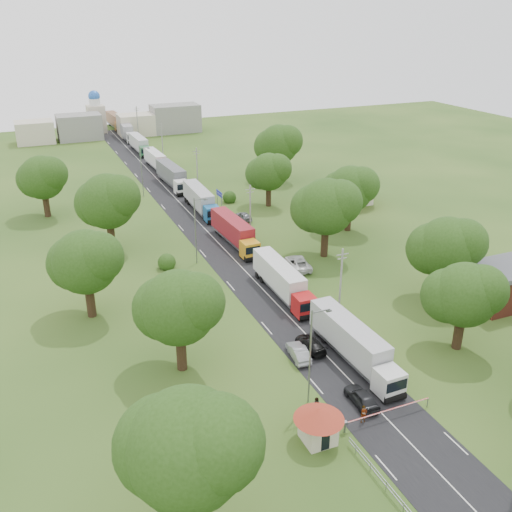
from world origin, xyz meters
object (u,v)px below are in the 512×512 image
info_sign (219,197)px  pedestrian_near (364,414)px  boom_barrier (375,415)px  car_lane_mid (298,352)px  truck_0 (354,343)px  car_lane_front (362,397)px  guard_booth (319,421)px

info_sign → pedestrian_near: (-7.47, -59.50, -2.12)m
boom_barrier → info_sign: bearing=83.8°
car_lane_mid → pedestrian_near: (0.73, -11.50, 0.16)m
car_lane_mid → pedestrian_near: size_ratio=2.48×
truck_0 → car_lane_front: bearing=-115.2°
guard_booth → truck_0: size_ratio=0.29×
truck_0 → car_lane_mid: bearing=151.7°
boom_barrier → guard_booth: guard_booth is taller
info_sign → car_lane_front: info_sign is taller
pedestrian_near → car_lane_front: bearing=63.1°
boom_barrier → car_lane_front: car_lane_front is taller
pedestrian_near → truck_0: bearing=65.8°
info_sign → car_lane_front: (-6.20, -57.20, -2.25)m
guard_booth → car_lane_mid: guard_booth is taller
info_sign → boom_barrier: bearing=-96.2°
info_sign → pedestrian_near: bearing=-97.2°
boom_barrier → car_lane_front: bearing=82.7°
guard_booth → pedestrian_near: size_ratio=2.50×
car_lane_front → guard_booth: bearing=25.4°
guard_booth → info_sign: size_ratio=1.07×
pedestrian_near → car_lane_mid: bearing=95.6°
car_lane_mid → pedestrian_near: 11.52m
boom_barrier → truck_0: bearing=69.8°
car_lane_front → car_lane_mid: car_lane_front is taller
guard_booth → truck_0: bearing=45.1°
guard_booth → boom_barrier: bearing=0.0°
guard_booth → truck_0: 13.10m
guard_booth → car_lane_front: bearing=24.3°
pedestrian_near → info_sign: bearing=84.8°
info_sign → pedestrian_near: 60.00m
info_sign → truck_0: 50.82m
boom_barrier → truck_0: 9.97m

